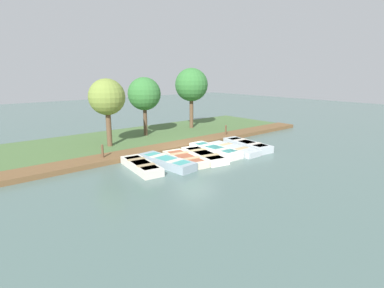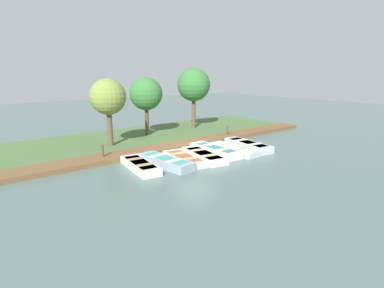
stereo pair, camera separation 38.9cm
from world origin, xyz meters
name	(u,v)px [view 1 (the left image)]	position (x,y,z in m)	size (l,w,h in m)	color
ground_plane	(195,152)	(0.00, 0.00, 0.00)	(80.00, 80.00, 0.00)	#4C6660
shore_bank	(151,137)	(-5.00, 0.00, 0.09)	(8.00, 24.00, 0.17)	#476638
dock_walkway	(180,145)	(-1.57, 0.00, 0.13)	(1.52, 23.81, 0.26)	brown
rowboat_0	(141,166)	(0.86, -4.26, 0.20)	(3.22, 1.34, 0.40)	beige
rowboat_1	(166,162)	(1.16, -2.94, 0.21)	(3.53, 1.40, 0.43)	#8C9EA8
rowboat_2	(185,159)	(1.21, -1.78, 0.17)	(3.27, 1.57, 0.35)	beige
rowboat_3	(204,155)	(1.36, -0.54, 0.17)	(3.58, 1.74, 0.35)	silver
rowboat_4	(215,150)	(1.06, 0.61, 0.21)	(3.54, 1.05, 0.43)	silver
rowboat_5	(233,149)	(1.41, 1.77, 0.17)	(3.46, 1.12, 0.35)	#B2BCC1
rowboat_6	(247,145)	(1.40, 3.11, 0.22)	(3.59, 1.38, 0.44)	#B2BCC1
mooring_post_near	(103,153)	(-1.55, -5.17, 0.49)	(0.12, 0.12, 0.97)	brown
mooring_post_far	(226,132)	(-1.55, 4.22, 0.49)	(0.12, 0.12, 0.97)	brown
park_tree_far_left	(107,98)	(-4.05, -3.62, 3.19)	(2.21, 2.21, 4.34)	brown
park_tree_left	(144,94)	(-5.48, -0.15, 3.17)	(2.35, 2.35, 4.37)	#4C3828
park_tree_center	(191,85)	(-5.73, 4.44, 3.68)	(2.67, 2.67, 5.05)	brown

